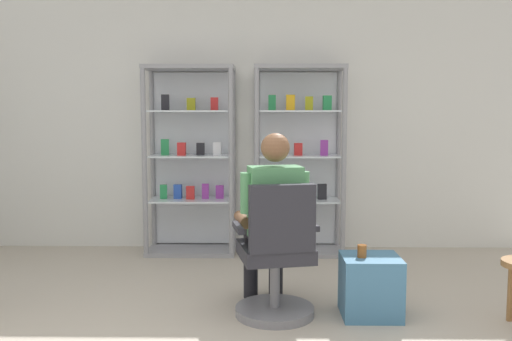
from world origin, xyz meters
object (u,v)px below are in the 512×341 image
(display_cabinet_left, at_px, (191,159))
(storage_crate, at_px, (370,286))
(office_chair, at_px, (277,263))
(tea_glass, at_px, (362,251))
(seated_shopkeeper, at_px, (272,213))
(display_cabinet_right, at_px, (299,159))

(display_cabinet_left, bearing_deg, storage_crate, -50.22)
(office_chair, xyz_separation_m, storage_crate, (0.66, 0.05, -0.18))
(display_cabinet_left, xyz_separation_m, storage_crate, (1.50, -1.80, -0.75))
(storage_crate, xyz_separation_m, tea_glass, (-0.07, -0.02, 0.26))
(office_chair, height_order, storage_crate, office_chair)
(display_cabinet_left, height_order, office_chair, display_cabinet_left)
(seated_shopkeeper, bearing_deg, display_cabinet_left, 115.37)
(display_cabinet_left, relative_size, storage_crate, 4.45)
(display_cabinet_left, distance_m, display_cabinet_right, 1.10)
(display_cabinet_right, height_order, storage_crate, display_cabinet_right)
(display_cabinet_right, distance_m, seated_shopkeeper, 1.74)
(display_cabinet_left, distance_m, seated_shopkeeper, 1.89)
(display_cabinet_right, relative_size, tea_glass, 21.67)
(display_cabinet_right, distance_m, tea_glass, 1.92)
(display_cabinet_left, relative_size, seated_shopkeeper, 1.47)
(office_chair, xyz_separation_m, tea_glass, (0.59, 0.03, 0.08))
(display_cabinet_right, xyz_separation_m, office_chair, (-0.26, -1.85, -0.57))
(office_chair, bearing_deg, tea_glass, 3.18)
(display_cabinet_right, distance_m, storage_crate, 1.99)
(display_cabinet_left, xyz_separation_m, display_cabinet_right, (1.10, -0.00, 0.01))
(display_cabinet_right, height_order, office_chair, display_cabinet_right)
(seated_shopkeeper, distance_m, storage_crate, 0.86)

